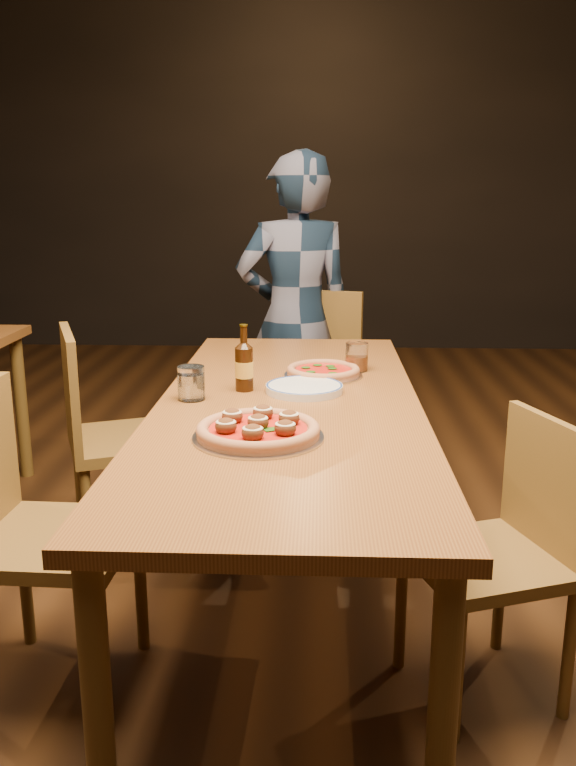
{
  "coord_description": "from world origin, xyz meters",
  "views": [
    {
      "loc": [
        0.09,
        -2.2,
        1.37
      ],
      "look_at": [
        0.0,
        -0.05,
        0.82
      ],
      "focal_mm": 35.0,
      "sensor_mm": 36.0,
      "label": 1
    }
  ],
  "objects_px": {
    "table_main": "(289,423)",
    "pizza_margherita": "(323,371)",
    "amber_glass": "(357,357)",
    "pizza_meatball": "(258,429)",
    "chair_end": "(304,389)",
    "chair_main_nw": "(54,537)",
    "plate_stack": "(304,388)",
    "water_glass": "(191,383)",
    "diner": "(295,320)",
    "beer_bottle": "(244,368)",
    "chair_main_e": "(486,557)",
    "chair_main_sw": "(130,438)"
  },
  "relations": [
    {
      "from": "chair_main_nw",
      "to": "beer_bottle",
      "type": "relative_size",
      "value": 4.31
    },
    {
      "from": "pizza_margherita",
      "to": "diner",
      "type": "distance_m",
      "value": 1.01
    },
    {
      "from": "plate_stack",
      "to": "water_glass",
      "type": "height_order",
      "value": "water_glass"
    },
    {
      "from": "chair_end",
      "to": "amber_glass",
      "type": "height_order",
      "value": "chair_end"
    },
    {
      "from": "plate_stack",
      "to": "diner",
      "type": "relative_size",
      "value": 0.16
    },
    {
      "from": "pizza_meatball",
      "to": "beer_bottle",
      "type": "relative_size",
      "value": 1.63
    },
    {
      "from": "chair_main_nw",
      "to": "chair_end",
      "type": "relative_size",
      "value": 0.95
    },
    {
      "from": "table_main",
      "to": "chair_main_sw",
      "type": "relative_size",
      "value": 2.15
    },
    {
      "from": "chair_main_nw",
      "to": "diner",
      "type": "height_order",
      "value": "diner"
    },
    {
      "from": "plate_stack",
      "to": "diner",
      "type": "height_order",
      "value": "diner"
    },
    {
      "from": "pizza_meatball",
      "to": "water_glass",
      "type": "xyz_separation_m",
      "value": [
        -0.24,
        0.36,
        0.03
      ]
    },
    {
      "from": "chair_end",
      "to": "chair_main_e",
      "type": "bearing_deg",
      "value": -55.61
    },
    {
      "from": "table_main",
      "to": "diner",
      "type": "xyz_separation_m",
      "value": [
        -0.02,
        1.33,
        0.1
      ]
    },
    {
      "from": "pizza_meatball",
      "to": "water_glass",
      "type": "relative_size",
      "value": 3.28
    },
    {
      "from": "chair_main_sw",
      "to": "chair_end",
      "type": "distance_m",
      "value": 0.96
    },
    {
      "from": "chair_main_nw",
      "to": "chair_main_sw",
      "type": "xyz_separation_m",
      "value": [
        0.01,
        0.82,
        0.01
      ]
    },
    {
      "from": "table_main",
      "to": "chair_main_e",
      "type": "bearing_deg",
      "value": -31.59
    },
    {
      "from": "chair_main_e",
      "to": "pizza_margherita",
      "type": "distance_m",
      "value": 0.87
    },
    {
      "from": "pizza_meatball",
      "to": "amber_glass",
      "type": "distance_m",
      "value": 0.82
    },
    {
      "from": "water_glass",
      "to": "chair_main_sw",
      "type": "bearing_deg",
      "value": 125.14
    },
    {
      "from": "chair_main_sw",
      "to": "water_glass",
      "type": "distance_m",
      "value": 0.66
    },
    {
      "from": "plate_stack",
      "to": "diner",
      "type": "xyz_separation_m",
      "value": [
        -0.07,
        1.22,
        0.02
      ]
    },
    {
      "from": "pizza_meatball",
      "to": "pizza_margherita",
      "type": "relative_size",
      "value": 1.26
    },
    {
      "from": "chair_end",
      "to": "diner",
      "type": "distance_m",
      "value": 0.34
    },
    {
      "from": "chair_main_e",
      "to": "pizza_meatball",
      "type": "height_order",
      "value": "chair_main_e"
    },
    {
      "from": "pizza_margherita",
      "to": "amber_glass",
      "type": "relative_size",
      "value": 2.7
    },
    {
      "from": "chair_main_sw",
      "to": "beer_bottle",
      "type": "xyz_separation_m",
      "value": [
        0.48,
        -0.34,
        0.36
      ]
    },
    {
      "from": "plate_stack",
      "to": "chair_main_nw",
      "type": "bearing_deg",
      "value": -145.67
    },
    {
      "from": "pizza_margherita",
      "to": "chair_main_e",
      "type": "bearing_deg",
      "value": -56.37
    },
    {
      "from": "chair_main_e",
      "to": "diner",
      "type": "bearing_deg",
      "value": 179.77
    },
    {
      "from": "beer_bottle",
      "to": "amber_glass",
      "type": "xyz_separation_m",
      "value": [
        0.37,
        0.29,
        -0.03
      ]
    },
    {
      "from": "pizza_meatball",
      "to": "pizza_margherita",
      "type": "height_order",
      "value": "pizza_meatball"
    },
    {
      "from": "pizza_margherita",
      "to": "amber_glass",
      "type": "bearing_deg",
      "value": 36.02
    },
    {
      "from": "chair_end",
      "to": "amber_glass",
      "type": "relative_size",
      "value": 9.5
    },
    {
      "from": "chair_main_e",
      "to": "beer_bottle",
      "type": "xyz_separation_m",
      "value": [
        -0.7,
        0.46,
        0.41
      ]
    },
    {
      "from": "beer_bottle",
      "to": "amber_glass",
      "type": "distance_m",
      "value": 0.48
    },
    {
      "from": "amber_glass",
      "to": "diner",
      "type": "relative_size",
      "value": 0.06
    },
    {
      "from": "chair_end",
      "to": "pizza_margherita",
      "type": "bearing_deg",
      "value": -69.12
    },
    {
      "from": "chair_main_nw",
      "to": "pizza_margherita",
      "type": "relative_size",
      "value": 3.33
    },
    {
      "from": "chair_end",
      "to": "pizza_meatball",
      "type": "height_order",
      "value": "chair_end"
    },
    {
      "from": "plate_stack",
      "to": "water_glass",
      "type": "bearing_deg",
      "value": -163.16
    },
    {
      "from": "pizza_meatball",
      "to": "chair_main_nw",
      "type": "bearing_deg",
      "value": 179.35
    },
    {
      "from": "table_main",
      "to": "pizza_margherita",
      "type": "relative_size",
      "value": 7.35
    },
    {
      "from": "chair_main_sw",
      "to": "table_main",
      "type": "bearing_deg",
      "value": -148.75
    },
    {
      "from": "amber_glass",
      "to": "plate_stack",
      "type": "bearing_deg",
      "value": -120.71
    },
    {
      "from": "table_main",
      "to": "amber_glass",
      "type": "xyz_separation_m",
      "value": [
        0.23,
        0.41,
        0.12
      ]
    },
    {
      "from": "table_main",
      "to": "diner",
      "type": "bearing_deg",
      "value": 91.07
    },
    {
      "from": "chair_main_nw",
      "to": "amber_glass",
      "type": "xyz_separation_m",
      "value": [
        0.86,
        0.76,
        0.35
      ]
    },
    {
      "from": "chair_main_sw",
      "to": "chair_end",
      "type": "bearing_deg",
      "value": -64.26
    },
    {
      "from": "beer_bottle",
      "to": "pizza_meatball",
      "type": "bearing_deg",
      "value": -80.06
    }
  ]
}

